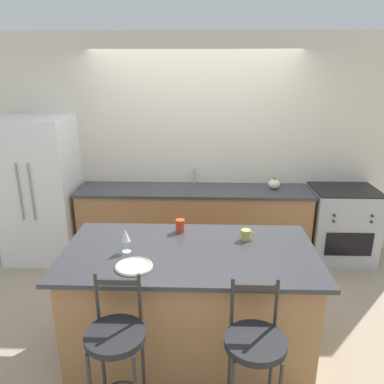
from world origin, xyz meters
name	(u,v)px	position (x,y,z in m)	size (l,w,h in m)	color
ground_plane	(193,268)	(0.00, 0.00, 0.00)	(18.00, 18.00, 0.00)	tan
wall_back	(195,147)	(0.00, 0.65, 1.35)	(6.00, 0.07, 2.70)	beige
back_counter	(194,222)	(0.00, 0.35, 0.45)	(2.83, 0.63, 0.89)	#A87547
sink_faucet	(194,174)	(0.00, 0.54, 1.03)	(0.02, 0.13, 0.22)	#ADAFB5
kitchen_island	(190,301)	(0.02, -1.36, 0.47)	(1.99, 1.04, 0.93)	#A87547
refrigerator	(40,190)	(-1.87, 0.28, 0.88)	(0.84, 0.74, 1.76)	white
oven_range	(341,224)	(1.81, 0.31, 0.46)	(0.76, 0.65, 0.92)	#ADAFB5
bar_stool_near	(117,351)	(-0.41, -2.10, 0.60)	(0.38, 0.38, 1.07)	#332D28
bar_stool_far	(254,358)	(0.44, -2.13, 0.60)	(0.38, 0.38, 1.07)	#332D28
dinner_plate	(134,266)	(-0.37, -1.63, 0.94)	(0.27, 0.27, 0.02)	beige
wine_glass	(126,236)	(-0.47, -1.40, 1.06)	(0.07, 0.07, 0.19)	white
coffee_mug	(246,235)	(0.48, -1.15, 0.97)	(0.11, 0.08, 0.09)	#C1B251
tumbler_cup	(180,226)	(-0.08, -1.00, 0.98)	(0.08, 0.08, 0.11)	red
pumpkin_decoration	(274,184)	(0.98, 0.39, 0.95)	(0.14, 0.14, 0.14)	beige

